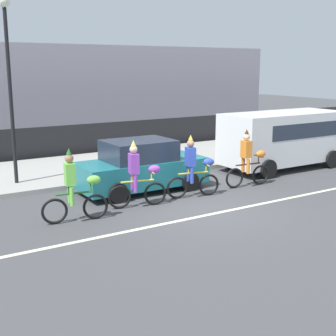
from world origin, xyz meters
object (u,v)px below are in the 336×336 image
parade_cyclist_cobalt (194,170)px  parade_cyclist_lime (75,190)px  parade_cyclist_orange (249,161)px  parked_car_teal (141,167)px  street_lamp_post (8,64)px  parked_van_white (284,136)px  parade_cyclist_purple (138,178)px  pedestrian_onlooker (224,138)px

parade_cyclist_cobalt → parade_cyclist_lime: bearing=-175.8°
parade_cyclist_orange → parked_car_teal: (-3.27, 1.40, -0.06)m
parked_car_teal → street_lamp_post: size_ratio=0.70×
parked_car_teal → parade_cyclist_cobalt: bearing=-56.5°
street_lamp_post → parked_van_white: bearing=-14.8°
street_lamp_post → parade_cyclist_orange: bearing=-31.3°
parade_cyclist_cobalt → parade_cyclist_orange: bearing=2.6°
parade_cyclist_lime → parade_cyclist_purple: same height
parade_cyclist_lime → parked_van_white: parked_van_white is taller
parade_cyclist_orange → parked_van_white: size_ratio=0.38×
parade_cyclist_lime → parked_car_teal: (2.89, 1.78, -0.06)m
parade_cyclist_cobalt → street_lamp_post: 6.68m
parade_cyclist_cobalt → parked_car_teal: 1.80m
parked_car_teal → pedestrian_onlooker: bearing=23.2°
parked_van_white → pedestrian_onlooker: bearing=119.0°
parked_van_white → parade_cyclist_orange: bearing=-155.1°
parade_cyclist_purple → parked_van_white: (7.28, 1.53, 0.44)m
parade_cyclist_purple → parked_car_teal: size_ratio=0.47×
parade_cyclist_lime → parade_cyclist_cobalt: same height
parked_van_white → parked_car_teal: size_ratio=1.22×
parade_cyclist_lime → parked_car_teal: bearing=31.7°
parade_cyclist_purple → parked_car_teal: parade_cyclist_purple is taller
parade_cyclist_purple → pedestrian_onlooker: 7.12m
parade_cyclist_lime → parade_cyclist_orange: bearing=3.6°
parade_cyclist_lime → pedestrian_onlooker: parade_cyclist_lime is taller
parade_cyclist_purple → parked_van_white: bearing=11.9°
parade_cyclist_lime → parade_cyclist_cobalt: bearing=4.2°
parade_cyclist_lime → parked_car_teal: parade_cyclist_lime is taller
parade_cyclist_lime → street_lamp_post: bearing=94.8°
pedestrian_onlooker → parade_cyclist_lime: bearing=-153.6°
parade_cyclist_cobalt → parade_cyclist_orange: same height
parade_cyclist_purple → parked_van_white: size_ratio=0.38×
parked_car_teal → parade_cyclist_lime: bearing=-148.3°
parade_cyclist_purple → parade_cyclist_orange: 4.20m
parked_van_white → parked_car_teal: parked_van_white is taller
parade_cyclist_cobalt → pedestrian_onlooker: (4.16, 3.70, 0.17)m
street_lamp_post → parade_cyclist_lime: bearing=-85.2°
parked_van_white → parked_car_teal: 6.37m
parade_cyclist_cobalt → parade_cyclist_orange: size_ratio=1.00×
parade_cyclist_cobalt → parked_car_teal: bearing=123.5°
parade_cyclist_purple → pedestrian_onlooker: bearing=31.4°
parked_van_white → street_lamp_post: (-9.61, 2.54, 2.71)m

